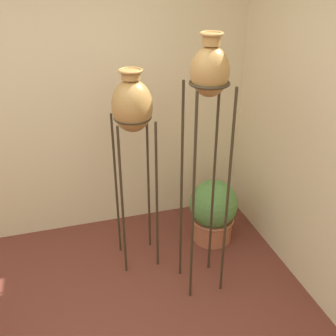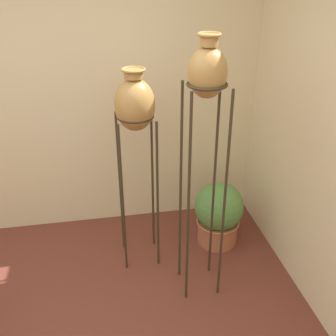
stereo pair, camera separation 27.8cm
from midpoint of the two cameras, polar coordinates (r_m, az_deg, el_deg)
wall_back at (r=3.60m, az=-14.67°, el=10.52°), size 7.78×0.06×2.70m
vase_stand_tall at (r=2.56m, az=8.83°, el=11.54°), size 0.28×0.28×1.99m
vase_stand_medium at (r=2.96m, az=-2.12°, el=8.54°), size 0.31×0.31×1.69m
potted_plant at (r=3.68m, az=9.51°, el=-6.54°), size 0.45×0.45×0.61m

